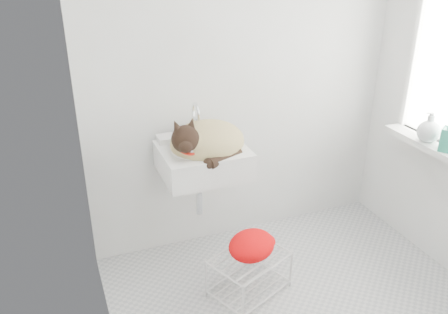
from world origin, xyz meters
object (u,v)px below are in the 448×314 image
object	(u,v)px
sink	(203,148)
bottle_b	(447,151)
wire_rack	(249,272)
bottle_c	(427,141)
cat	(205,142)

from	to	relation	value
sink	bottle_b	bearing A→B (deg)	-23.29
wire_rack	bottle_c	world-z (taller)	bottle_c
bottle_c	bottle_b	bearing A→B (deg)	-90.00
sink	wire_rack	size ratio (longest dim) A/B	1.20
bottle_b	cat	bearing A→B (deg)	157.19
sink	wire_rack	world-z (taller)	sink
cat	wire_rack	distance (m)	0.85
cat	bottle_c	distance (m)	1.44
cat	wire_rack	bearing A→B (deg)	-77.13
sink	cat	bearing A→B (deg)	-59.22
bottle_b	bottle_c	bearing A→B (deg)	90.00
bottle_b	bottle_c	xyz separation A→B (m)	(0.00, 0.17, 0.00)
sink	cat	world-z (taller)	cat
bottle_b	bottle_c	size ratio (longest dim) A/B	1.13
cat	bottle_b	distance (m)	1.50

